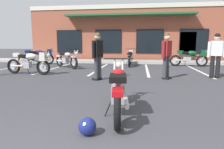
# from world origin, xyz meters

# --- Properties ---
(ground_plane) EXTENTS (80.00, 80.00, 0.00)m
(ground_plane) POSITION_xyz_m (0.00, 3.99, 0.00)
(ground_plane) COLOR #3D3D42
(sidewalk_kerb) EXTENTS (22.00, 1.80, 0.14)m
(sidewalk_kerb) POSITION_xyz_m (0.00, 12.39, 0.07)
(sidewalk_kerb) COLOR #A8A59E
(sidewalk_kerb) RESTS_ON ground_plane
(brick_storefront_building) EXTENTS (15.07, 7.18, 4.08)m
(brick_storefront_building) POSITION_xyz_m (0.00, 16.64, 2.04)
(brick_storefront_building) COLOR brown
(brick_storefront_building) RESTS_ON ground_plane
(painted_stall_lines) EXTENTS (12.22, 4.80, 0.01)m
(painted_stall_lines) POSITION_xyz_m (0.00, 8.79, 0.00)
(painted_stall_lines) COLOR silver
(painted_stall_lines) RESTS_ON ground_plane
(motorcycle_foreground_classic) EXTENTS (0.67, 2.11, 0.98)m
(motorcycle_foreground_classic) POSITION_xyz_m (0.47, 2.29, 0.46)
(motorcycle_foreground_classic) COLOR black
(motorcycle_foreground_classic) RESTS_ON ground_plane
(motorcycle_black_cruiser) EXTENTS (2.11, 0.66, 0.98)m
(motorcycle_black_cruiser) POSITION_xyz_m (3.71, 10.61, 0.53)
(motorcycle_black_cruiser) COLOR black
(motorcycle_black_cruiser) RESTS_ON ground_plane
(motorcycle_silver_naked) EXTENTS (1.77, 1.51, 0.98)m
(motorcycle_silver_naked) POSITION_xyz_m (-3.03, 8.88, 0.46)
(motorcycle_silver_naked) COLOR black
(motorcycle_silver_naked) RESTS_ON ground_plane
(motorcycle_blue_standard) EXTENTS (2.11, 0.68, 0.98)m
(motorcycle_blue_standard) POSITION_xyz_m (-3.74, 6.54, 0.53)
(motorcycle_blue_standard) COLOR black
(motorcycle_blue_standard) RESTS_ON ground_plane
(motorcycle_orange_scrambler) EXTENTS (1.85, 1.38, 0.98)m
(motorcycle_orange_scrambler) POSITION_xyz_m (-5.35, 10.25, 0.53)
(motorcycle_orange_scrambler) COLOR black
(motorcycle_orange_scrambler) RESTS_ON ground_plane
(motorcycle_cream_vintage) EXTENTS (0.66, 2.11, 0.98)m
(motorcycle_cream_vintage) POSITION_xyz_m (0.27, 10.42, 0.46)
(motorcycle_cream_vintage) COLOR black
(motorcycle_cream_vintage) RESTS_ON ground_plane
(person_in_black_shirt) EXTENTS (0.61, 0.31, 1.68)m
(person_in_black_shirt) POSITION_xyz_m (3.66, 6.66, 0.95)
(person_in_black_shirt) COLOR black
(person_in_black_shirt) RESTS_ON ground_plane
(person_in_shorts_foreground) EXTENTS (0.42, 0.56, 1.68)m
(person_in_shorts_foreground) POSITION_xyz_m (1.81, 6.19, 0.95)
(person_in_shorts_foreground) COLOR black
(person_in_shorts_foreground) RESTS_ON ground_plane
(person_by_back_row) EXTENTS (0.38, 0.59, 1.68)m
(person_by_back_row) POSITION_xyz_m (-0.63, 5.63, 0.95)
(person_by_back_row) COLOR black
(person_by_back_row) RESTS_ON ground_plane
(helmet_on_pavement) EXTENTS (0.26, 0.26, 0.26)m
(helmet_on_pavement) POSITION_xyz_m (0.14, 1.33, 0.13)
(helmet_on_pavement) COLOR navy
(helmet_on_pavement) RESTS_ON ground_plane
(traffic_cone) EXTENTS (0.34, 0.34, 0.53)m
(traffic_cone) POSITION_xyz_m (-5.40, 8.35, 0.26)
(traffic_cone) COLOR orange
(traffic_cone) RESTS_ON ground_plane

